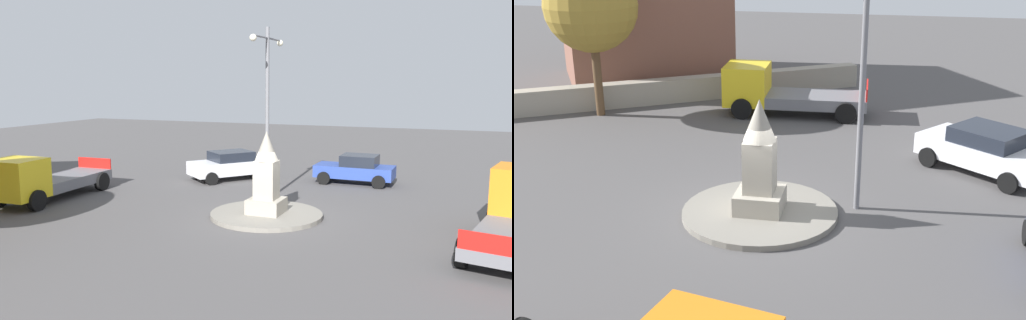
# 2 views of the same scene
# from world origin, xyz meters

# --- Properties ---
(ground_plane) EXTENTS (80.00, 80.00, 0.00)m
(ground_plane) POSITION_xyz_m (0.00, 0.00, 0.00)
(ground_plane) COLOR #4F4C4C
(traffic_island) EXTENTS (4.24, 4.24, 0.16)m
(traffic_island) POSITION_xyz_m (0.00, 0.00, 0.08)
(traffic_island) COLOR gray
(traffic_island) RESTS_ON ground
(monument) EXTENTS (1.27, 1.27, 3.10)m
(monument) POSITION_xyz_m (0.00, 0.00, 1.51)
(monument) COLOR #9E9687
(monument) RESTS_ON traffic_island
(streetlamp) EXTENTS (3.38, 0.28, 7.28)m
(streetlamp) POSITION_xyz_m (2.55, 0.95, 4.44)
(streetlamp) COLOR slate
(streetlamp) RESTS_ON ground
(car_blue_waiting) EXTENTS (1.94, 3.88, 1.46)m
(car_blue_waiting) POSITION_xyz_m (7.67, -1.85, 0.74)
(car_blue_waiting) COLOR #2D479E
(car_blue_waiting) RESTS_ON ground
(car_white_passing) EXTENTS (4.32, 3.97, 1.48)m
(car_white_passing) POSITION_xyz_m (6.33, 4.46, 0.78)
(car_white_passing) COLOR silver
(car_white_passing) RESTS_ON ground
(truck_yellow_parked_right) EXTENTS (5.84, 2.40, 2.01)m
(truck_yellow_parked_right) POSITION_xyz_m (-1.27, 9.75, 0.94)
(truck_yellow_parked_right) COLOR yellow
(truck_yellow_parked_right) RESTS_ON ground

